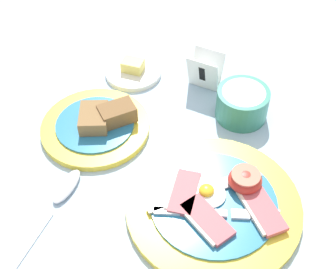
# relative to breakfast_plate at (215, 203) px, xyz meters

# --- Properties ---
(ground_plane) EXTENTS (3.00, 3.00, 0.00)m
(ground_plane) POSITION_rel_breakfast_plate_xyz_m (-0.12, -0.02, -0.01)
(ground_plane) COLOR #A3BCD1
(breakfast_plate) EXTENTS (0.27, 0.27, 0.04)m
(breakfast_plate) POSITION_rel_breakfast_plate_xyz_m (0.00, 0.00, 0.00)
(breakfast_plate) COLOR yellow
(breakfast_plate) RESTS_ON ground_plane
(bread_plate) EXTENTS (0.19, 0.19, 0.05)m
(bread_plate) POSITION_rel_breakfast_plate_xyz_m (-0.25, 0.05, 0.00)
(bread_plate) COLOR yellow
(bread_plate) RESTS_ON ground_plane
(sugar_cup) EXTENTS (0.09, 0.09, 0.06)m
(sugar_cup) POSITION_rel_breakfast_plate_xyz_m (-0.05, 0.20, 0.02)
(sugar_cup) COLOR #337F6B
(sugar_cup) RESTS_ON ground_plane
(butter_dish) EXTENTS (0.11, 0.11, 0.03)m
(butter_dish) POSITION_rel_breakfast_plate_xyz_m (-0.28, 0.20, -0.00)
(butter_dish) COLOR silver
(butter_dish) RESTS_ON ground_plane
(number_card) EXTENTS (0.06, 0.05, 0.07)m
(number_card) POSITION_rel_breakfast_plate_xyz_m (-0.14, 0.24, 0.03)
(number_card) COLOR white
(number_card) RESTS_ON ground_plane
(teaspoon_by_saucer) EXTENTS (0.04, 0.19, 0.01)m
(teaspoon_by_saucer) POSITION_rel_breakfast_plate_xyz_m (-0.21, -0.11, -0.01)
(teaspoon_by_saucer) COLOR silver
(teaspoon_by_saucer) RESTS_ON ground_plane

